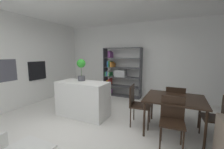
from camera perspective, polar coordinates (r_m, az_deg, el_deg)
name	(u,v)px	position (r m, az deg, el deg)	size (l,w,h in m)	color
ground_plane	(92,125)	(3.54, -8.02, -19.49)	(9.12, 9.12, 0.00)	silver
back_partition	(131,60)	(5.70, 7.70, 5.74)	(6.63, 0.06, 2.81)	white
tall_cabinet_run_left	(11,62)	(5.37, -35.45, 4.17)	(0.66, 5.14, 2.81)	white
built_in_oven	(37,70)	(5.43, -27.72, 1.43)	(0.06, 0.62, 0.61)	black
kitchen_island	(83,99)	(3.91, -11.61, -9.52)	(1.37, 0.63, 0.92)	white
potted_plant_on_island	(81,68)	(3.91, -12.23, 2.68)	(0.23, 0.23, 0.59)	#4C4C51
open_bookshelf	(119,73)	(5.59, 2.73, 0.66)	(1.49, 0.37, 1.88)	#4C4C51
dining_table	(174,101)	(3.25, 23.69, -9.63)	(1.15, 0.97, 0.75)	black
dining_chair_window_side	(220,115)	(3.38, 37.22, -12.89)	(0.44, 0.47, 0.85)	black
dining_chair_island_side	(137,102)	(3.39, 9.80, -10.63)	(0.49, 0.49, 0.92)	black
dining_chair_near	(172,117)	(2.81, 22.98, -15.42)	(0.43, 0.44, 0.89)	black
dining_chair_far	(175,101)	(3.78, 23.90, -9.67)	(0.43, 0.44, 0.88)	black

